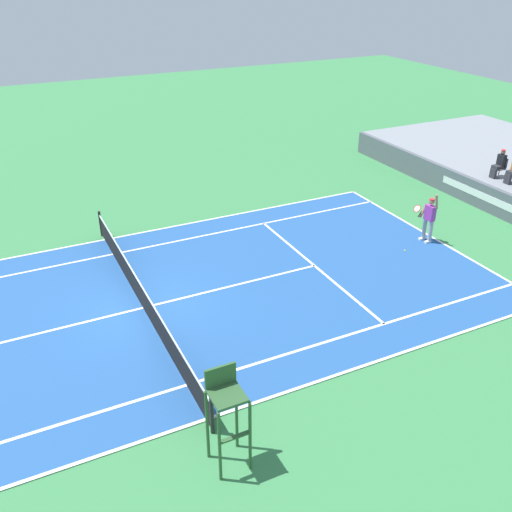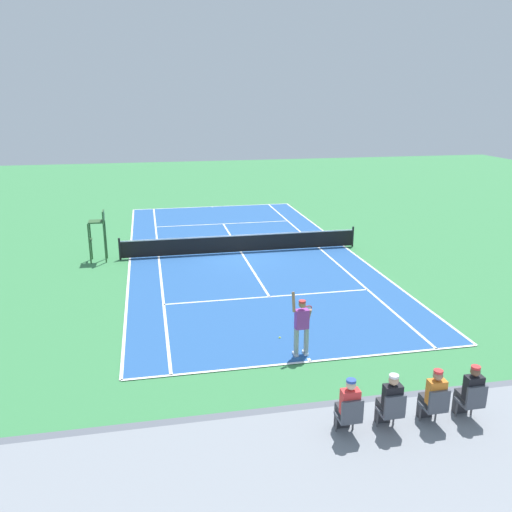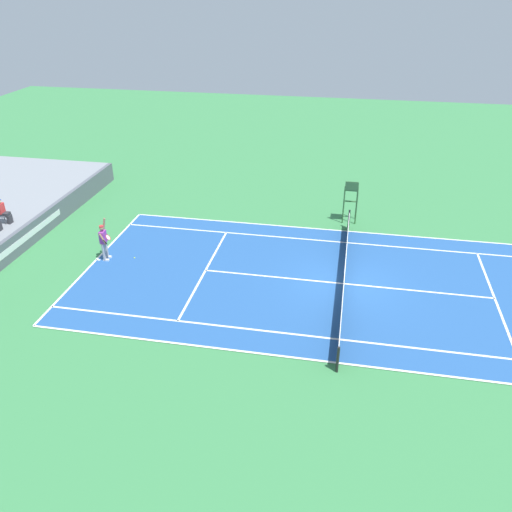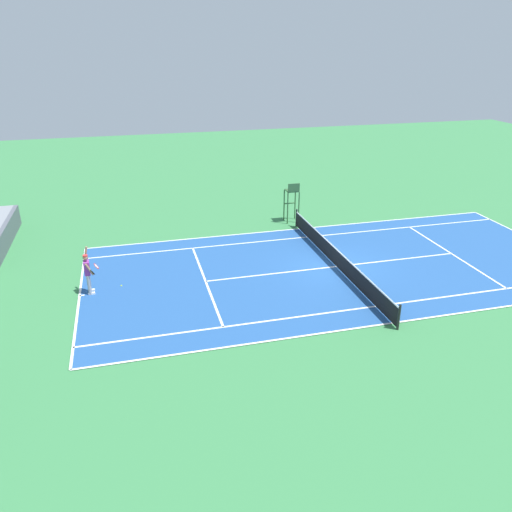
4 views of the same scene
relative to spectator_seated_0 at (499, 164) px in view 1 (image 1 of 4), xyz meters
The scene contains 8 objects.
ground_plane 17.22m from the spectator_seated_0, 84.04° to the right, with size 80.00×80.00×0.00m, color #387F47.
court 17.22m from the spectator_seated_0, 84.04° to the right, with size 11.08×23.88×0.03m.
net 17.17m from the spectator_seated_0, 84.04° to the right, with size 11.98×0.10×1.07m.
barrier_wall 2.42m from the spectator_seated_0, 32.37° to the right, with size 21.35×0.25×1.16m.
spectator_seated_0 is the anchor object (origin of this frame).
tennis_player 5.98m from the spectator_seated_0, 70.92° to the right, with size 0.76×0.65×2.08m.
tennis_ball 7.48m from the spectator_seated_0, 71.71° to the right, with size 0.07×0.07×0.07m, color #D1E533.
umpire_chair 19.10m from the spectator_seated_0, 63.12° to the right, with size 0.77×0.77×2.44m.
Camera 1 is at (15.22, -3.38, 9.94)m, focal length 39.54 mm.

